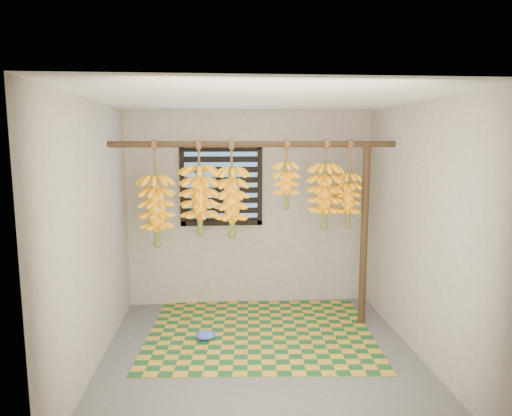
{
  "coord_description": "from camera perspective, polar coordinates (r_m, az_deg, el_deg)",
  "views": [
    {
      "loc": [
        -0.38,
        -4.08,
        2.04
      ],
      "look_at": [
        0.0,
        0.55,
        1.35
      ],
      "focal_mm": 32.0,
      "sensor_mm": 36.0,
      "label": 1
    }
  ],
  "objects": [
    {
      "name": "banana_bunch_e",
      "position": [
        4.94,
        8.64,
        1.52
      ],
      "size": [
        0.35,
        0.35,
        0.95
      ],
      "color": "brown",
      "rests_on": "hanging_pole"
    },
    {
      "name": "wall_left",
      "position": [
        4.31,
        -19.76,
        -3.27
      ],
      "size": [
        0.01,
        3.0,
        2.4
      ],
      "primitive_type": "cube",
      "color": "gray",
      "rests_on": "floor"
    },
    {
      "name": "window",
      "position": [
        5.58,
        -4.36,
        2.87
      ],
      "size": [
        1.0,
        0.04,
        1.0
      ],
      "color": "black",
      "rests_on": "wall_back"
    },
    {
      "name": "support_post",
      "position": [
        5.14,
        13.35,
        -3.46
      ],
      "size": [
        0.08,
        0.08,
        2.0
      ],
      "primitive_type": "cylinder",
      "color": "#3B2617",
      "rests_on": "floor"
    },
    {
      "name": "wall_right",
      "position": [
        4.57,
        19.79,
        -2.64
      ],
      "size": [
        0.01,
        3.0,
        2.4
      ],
      "primitive_type": "cube",
      "color": "gray",
      "rests_on": "floor"
    },
    {
      "name": "plastic_bag",
      "position": [
        4.89,
        -6.33,
        -15.54
      ],
      "size": [
        0.22,
        0.16,
        0.09
      ],
      "primitive_type": "ellipsoid",
      "rotation": [
        0.0,
        0.0,
        -0.01
      ],
      "color": "blue",
      "rests_on": "woven_mat"
    },
    {
      "name": "banana_bunch_f",
      "position": [
        5.01,
        11.44,
        1.02
      ],
      "size": [
        0.28,
        0.28,
        0.95
      ],
      "color": "brown",
      "rests_on": "hanging_pole"
    },
    {
      "name": "banana_bunch_d",
      "position": [
        4.85,
        3.82,
        2.92
      ],
      "size": [
        0.28,
        0.28,
        0.73
      ],
      "color": "brown",
      "rests_on": "hanging_pole"
    },
    {
      "name": "woven_mat",
      "position": [
        5.06,
        0.51,
        -15.25
      ],
      "size": [
        2.47,
        2.04,
        0.01
      ],
      "primitive_type": "cube",
      "rotation": [
        0.0,
        0.0,
        -0.07
      ],
      "color": "#164D24",
      "rests_on": "floor"
    },
    {
      "name": "hanging_pole",
      "position": [
        4.79,
        -0.15,
        7.98
      ],
      "size": [
        3.0,
        0.06,
        0.06
      ],
      "primitive_type": "cylinder",
      "rotation": [
        0.0,
        1.57,
        0.0
      ],
      "color": "#3B2617",
      "rests_on": "wall_left"
    },
    {
      "name": "ceiling",
      "position": [
        4.11,
        0.64,
        13.56
      ],
      "size": [
        3.0,
        3.0,
        0.01
      ],
      "primitive_type": "cube",
      "color": "silver",
      "rests_on": "wall_back"
    },
    {
      "name": "banana_bunch_a",
      "position": [
        4.88,
        -12.33,
        -0.3
      ],
      "size": [
        0.34,
        0.34,
        1.11
      ],
      "color": "brown",
      "rests_on": "hanging_pole"
    },
    {
      "name": "wall_back",
      "position": [
        5.66,
        -0.78,
        -0.09
      ],
      "size": [
        3.0,
        0.01,
        2.4
      ],
      "primitive_type": "cube",
      "color": "gray",
      "rests_on": "floor"
    },
    {
      "name": "banana_bunch_c",
      "position": [
        4.82,
        -3.02,
        0.77
      ],
      "size": [
        0.34,
        0.34,
        1.02
      ],
      "color": "brown",
      "rests_on": "hanging_pole"
    },
    {
      "name": "floor",
      "position": [
        4.57,
        0.59,
        -18.09
      ],
      "size": [
        3.0,
        3.0,
        0.01
      ],
      "primitive_type": "cube",
      "color": "#4F4F4F",
      "rests_on": "ground"
    },
    {
      "name": "banana_bunch_b",
      "position": [
        4.82,
        -7.05,
        1.04
      ],
      "size": [
        0.4,
        0.4,
        0.99
      ],
      "color": "brown",
      "rests_on": "hanging_pole"
    }
  ]
}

